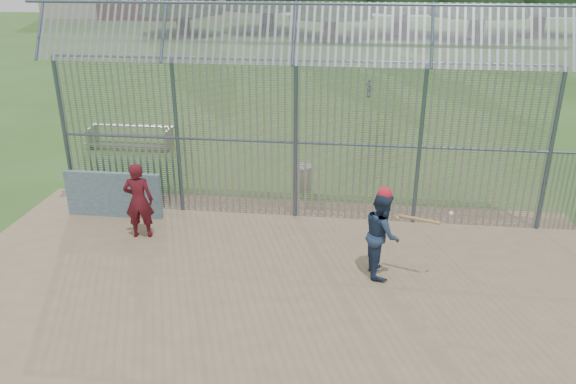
# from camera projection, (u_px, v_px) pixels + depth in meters

# --- Properties ---
(ground) EXTENTS (120.00, 120.00, 0.00)m
(ground) POSITION_uv_depth(u_px,v_px,m) (276.00, 289.00, 11.35)
(ground) COLOR #2D511E
(ground) RESTS_ON ground
(dirt_infield) EXTENTS (14.00, 10.00, 0.02)m
(dirt_infield) POSITION_uv_depth(u_px,v_px,m) (272.00, 302.00, 10.88)
(dirt_infield) COLOR #756047
(dirt_infield) RESTS_ON ground
(dugout_wall) EXTENTS (2.50, 0.12, 1.20)m
(dugout_wall) POSITION_uv_depth(u_px,v_px,m) (113.00, 195.00, 14.29)
(dugout_wall) COLOR #38566B
(dugout_wall) RESTS_ON dirt_infield
(batter) EXTENTS (0.80, 0.97, 1.82)m
(batter) POSITION_uv_depth(u_px,v_px,m) (382.00, 234.00, 11.56)
(batter) COLOR navy
(batter) RESTS_ON dirt_infield
(onlooker) EXTENTS (0.74, 0.55, 1.85)m
(onlooker) POSITION_uv_depth(u_px,v_px,m) (139.00, 200.00, 13.12)
(onlooker) COLOR maroon
(onlooker) RESTS_ON dirt_infield
(bg_kid_seated) EXTENTS (0.56, 0.48, 0.90)m
(bg_kid_seated) POSITION_uv_depth(u_px,v_px,m) (369.00, 88.00, 26.87)
(bg_kid_seated) COLOR slate
(bg_kid_seated) RESTS_ON ground
(batting_gear) EXTENTS (1.47, 0.47, 0.64)m
(batting_gear) POSITION_uv_depth(u_px,v_px,m) (391.00, 198.00, 11.20)
(batting_gear) COLOR red
(batting_gear) RESTS_ON ground
(trash_can) EXTENTS (0.56, 0.56, 0.82)m
(trash_can) POSITION_uv_depth(u_px,v_px,m) (304.00, 178.00, 16.06)
(trash_can) COLOR gray
(trash_can) RESTS_ON ground
(bleacher) EXTENTS (3.00, 0.95, 0.72)m
(bleacher) POSITION_uv_depth(u_px,v_px,m) (130.00, 136.00, 19.71)
(bleacher) COLOR gray
(bleacher) RESTS_ON ground
(backstop_fence) EXTENTS (20.09, 0.81, 5.30)m
(backstop_fence) POSITION_uv_depth(u_px,v_px,m) (371.00, 132.00, 13.38)
(backstop_fence) COLOR #47566B
(backstop_fence) RESTS_ON ground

